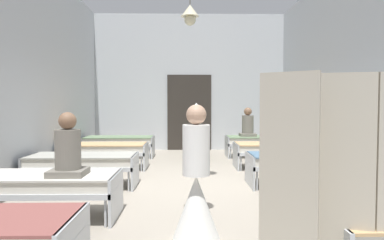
{
  "coord_description": "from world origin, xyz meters",
  "views": [
    {
      "loc": [
        -0.13,
        -6.32,
        1.48
      ],
      "look_at": [
        0.0,
        0.61,
        1.16
      ],
      "focal_mm": 33.29,
      "sensor_mm": 36.0,
      "label": 1
    }
  ],
  "objects_px": {
    "bed_right_row_2": "(301,161)",
    "patient_seated_secondary": "(248,126)",
    "bed_left_row_2": "(83,162)",
    "potted_plant": "(197,130)",
    "bed_right_row_4": "(260,141)",
    "bed_right_row_3": "(276,149)",
    "bed_left_row_4": "(119,141)",
    "patient_seated_primary": "(68,152)",
    "privacy_screen": "(346,192)",
    "bed_left_row_3": "(105,150)",
    "bed_left_row_1": "(44,184)",
    "bed_right_row_1": "(345,183)",
    "nurse_near_aisle": "(196,190)"
  },
  "relations": [
    {
      "from": "bed_left_row_2",
      "to": "bed_left_row_3",
      "type": "distance_m",
      "value": 1.75
    },
    {
      "from": "bed_right_row_2",
      "to": "bed_right_row_3",
      "type": "xyz_separation_m",
      "value": [
        0.0,
        1.75,
        0.0
      ]
    },
    {
      "from": "bed_right_row_2",
      "to": "patient_seated_primary",
      "type": "distance_m",
      "value": 4.04
    },
    {
      "from": "bed_left_row_4",
      "to": "patient_seated_primary",
      "type": "bearing_deg",
      "value": -86.25
    },
    {
      "from": "bed_left_row_1",
      "to": "bed_left_row_4",
      "type": "bearing_deg",
      "value": 90.0
    },
    {
      "from": "bed_right_row_2",
      "to": "nurse_near_aisle",
      "type": "bearing_deg",
      "value": -128.57
    },
    {
      "from": "bed_left_row_2",
      "to": "potted_plant",
      "type": "distance_m",
      "value": 3.84
    },
    {
      "from": "patient_seated_secondary",
      "to": "bed_right_row_3",
      "type": "bearing_deg",
      "value": -78.84
    },
    {
      "from": "bed_right_row_1",
      "to": "bed_right_row_2",
      "type": "xyz_separation_m",
      "value": [
        0.0,
        1.75,
        0.0
      ]
    },
    {
      "from": "bed_right_row_4",
      "to": "patient_seated_primary",
      "type": "bearing_deg",
      "value": -123.74
    },
    {
      "from": "bed_right_row_3",
      "to": "patient_seated_primary",
      "type": "height_order",
      "value": "patient_seated_primary"
    },
    {
      "from": "bed_left_row_2",
      "to": "patient_seated_secondary",
      "type": "xyz_separation_m",
      "value": [
        3.57,
        3.52,
        0.43
      ]
    },
    {
      "from": "privacy_screen",
      "to": "bed_right_row_4",
      "type": "bearing_deg",
      "value": 99.66
    },
    {
      "from": "bed_left_row_2",
      "to": "bed_right_row_3",
      "type": "xyz_separation_m",
      "value": [
        3.92,
        1.75,
        0.0
      ]
    },
    {
      "from": "bed_left_row_1",
      "to": "potted_plant",
      "type": "bearing_deg",
      "value": 66.64
    },
    {
      "from": "bed_left_row_2",
      "to": "bed_right_row_3",
      "type": "distance_m",
      "value": 4.29
    },
    {
      "from": "bed_left_row_3",
      "to": "nurse_near_aisle",
      "type": "height_order",
      "value": "nurse_near_aisle"
    },
    {
      "from": "bed_right_row_4",
      "to": "potted_plant",
      "type": "bearing_deg",
      "value": -170.06
    },
    {
      "from": "bed_left_row_1",
      "to": "patient_seated_primary",
      "type": "relative_size",
      "value": 2.37
    },
    {
      "from": "bed_right_row_3",
      "to": "patient_seated_secondary",
      "type": "distance_m",
      "value": 1.86
    },
    {
      "from": "bed_left_row_2",
      "to": "bed_left_row_4",
      "type": "bearing_deg",
      "value": 90.0
    },
    {
      "from": "bed_right_row_4",
      "to": "bed_left_row_4",
      "type": "bearing_deg",
      "value": 180.0
    },
    {
      "from": "bed_left_row_4",
      "to": "patient_seated_secondary",
      "type": "relative_size",
      "value": 2.37
    },
    {
      "from": "bed_right_row_2",
      "to": "patient_seated_secondary",
      "type": "bearing_deg",
      "value": 95.67
    },
    {
      "from": "privacy_screen",
      "to": "patient_seated_secondary",
      "type": "bearing_deg",
      "value": 102.38
    },
    {
      "from": "bed_right_row_3",
      "to": "privacy_screen",
      "type": "xyz_separation_m",
      "value": [
        -0.95,
        -5.59,
        0.41
      ]
    },
    {
      "from": "bed_right_row_1",
      "to": "patient_seated_primary",
      "type": "relative_size",
      "value": 2.37
    },
    {
      "from": "bed_left_row_2",
      "to": "bed_right_row_1",
      "type": "bearing_deg",
      "value": -24.05
    },
    {
      "from": "privacy_screen",
      "to": "bed_right_row_2",
      "type": "bearing_deg",
      "value": 93.15
    },
    {
      "from": "bed_right_row_1",
      "to": "privacy_screen",
      "type": "distance_m",
      "value": 2.34
    },
    {
      "from": "bed_right_row_2",
      "to": "bed_right_row_4",
      "type": "distance_m",
      "value": 3.5
    },
    {
      "from": "bed_left_row_1",
      "to": "privacy_screen",
      "type": "height_order",
      "value": "privacy_screen"
    },
    {
      "from": "patient_seated_secondary",
      "to": "privacy_screen",
      "type": "bearing_deg",
      "value": -94.66
    },
    {
      "from": "bed_left_row_4",
      "to": "potted_plant",
      "type": "xyz_separation_m",
      "value": [
        2.13,
        -0.31,
        0.33
      ]
    },
    {
      "from": "patient_seated_primary",
      "to": "bed_left_row_2",
      "type": "bearing_deg",
      "value": 100.74
    },
    {
      "from": "bed_right_row_3",
      "to": "patient_seated_primary",
      "type": "relative_size",
      "value": 2.37
    },
    {
      "from": "bed_left_row_2",
      "to": "bed_left_row_3",
      "type": "bearing_deg",
      "value": 90.0
    },
    {
      "from": "bed_right_row_4",
      "to": "privacy_screen",
      "type": "relative_size",
      "value": 1.12
    },
    {
      "from": "bed_left_row_3",
      "to": "patient_seated_primary",
      "type": "height_order",
      "value": "patient_seated_primary"
    },
    {
      "from": "patient_seated_secondary",
      "to": "patient_seated_primary",
      "type": "bearing_deg",
      "value": -120.94
    },
    {
      "from": "bed_left_row_4",
      "to": "patient_seated_primary",
      "type": "xyz_separation_m",
      "value": [
        0.35,
        -5.34,
        0.43
      ]
    },
    {
      "from": "bed_left_row_1",
      "to": "bed_right_row_4",
      "type": "distance_m",
      "value": 6.55
    },
    {
      "from": "patient_seated_secondary",
      "to": "bed_left_row_3",
      "type": "bearing_deg",
      "value": -153.55
    },
    {
      "from": "bed_left_row_4",
      "to": "bed_right_row_4",
      "type": "distance_m",
      "value": 3.92
    },
    {
      "from": "bed_left_row_2",
      "to": "bed_left_row_3",
      "type": "xyz_separation_m",
      "value": [
        0.0,
        1.75,
        0.0
      ]
    },
    {
      "from": "bed_right_row_4",
      "to": "potted_plant",
      "type": "height_order",
      "value": "potted_plant"
    },
    {
      "from": "bed_left_row_2",
      "to": "patient_seated_secondary",
      "type": "relative_size",
      "value": 2.37
    },
    {
      "from": "nurse_near_aisle",
      "to": "potted_plant",
      "type": "xyz_separation_m",
      "value": [
        0.18,
        5.65,
        0.24
      ]
    },
    {
      "from": "bed_left_row_2",
      "to": "privacy_screen",
      "type": "bearing_deg",
      "value": -52.33
    },
    {
      "from": "privacy_screen",
      "to": "bed_left_row_1",
      "type": "bearing_deg",
      "value": 161.82
    }
  ]
}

